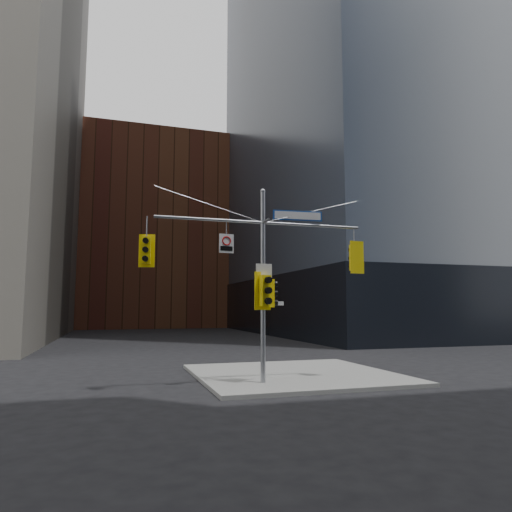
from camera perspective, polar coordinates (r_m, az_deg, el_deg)
ground at (r=15.20m, az=3.34°, el=-17.21°), size 160.00×160.00×0.00m
sidewalk_corner at (r=19.58m, az=4.76°, el=-14.54°), size 8.00×8.00×0.15m
podium_ne at (r=56.73m, az=18.73°, el=-5.93°), size 36.40×36.40×6.00m
brick_midrise at (r=73.03m, az=-12.93°, el=2.52°), size 26.00×20.00×28.00m
signal_assembly at (r=16.88m, az=0.87°, el=-1.09°), size 8.00×0.80×7.30m
traffic_light_west_arm at (r=16.14m, az=-13.57°, el=0.71°), size 0.55×0.49×1.15m
traffic_light_east_arm at (r=18.46m, az=12.21°, el=-0.21°), size 0.61×0.51×1.28m
traffic_light_pole_side at (r=16.93m, az=1.91°, el=-4.68°), size 0.40×0.34×1.04m
traffic_light_pole_front at (r=16.57m, az=1.16°, el=-4.35°), size 0.66×0.60×1.40m
street_sign_blade at (r=17.66m, az=5.23°, el=5.05°), size 1.94×0.24×0.38m
regulatory_sign_arm at (r=16.57m, az=-3.71°, el=1.65°), size 0.56×0.12×0.70m
regulatory_sign_pole at (r=16.74m, az=0.99°, el=-2.38°), size 0.60×0.07×0.79m
street_blade_ew at (r=16.96m, az=2.32°, el=-5.94°), size 0.75×0.11×0.15m
street_blade_ns at (r=17.25m, az=0.40°, el=-6.44°), size 0.03×0.72×0.14m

